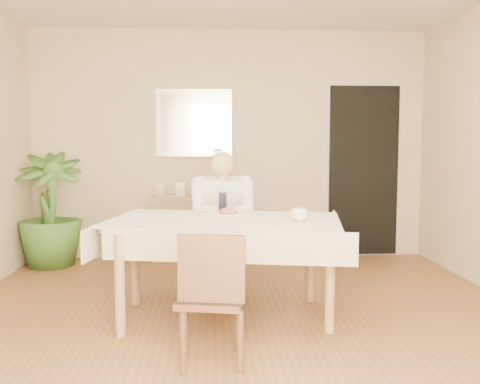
{
  "coord_description": "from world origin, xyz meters",
  "views": [
    {
      "loc": [
        -0.22,
        -3.66,
        1.31
      ],
      "look_at": [
        0.0,
        0.35,
        0.95
      ],
      "focal_mm": 40.0,
      "sensor_mm": 36.0,
      "label": 1
    }
  ],
  "objects": [
    {
      "name": "window",
      "position": [
        0.0,
        -2.47,
        1.45
      ],
      "size": [
        1.34,
        0.04,
        1.44
      ],
      "color": "beige",
      "rests_on": "room"
    },
    {
      "name": "photo_frame_center",
      "position": [
        -0.57,
        2.38,
        0.8
      ],
      "size": [
        0.1,
        0.02,
        0.14
      ],
      "primitive_type": "cube",
      "color": "silver",
      "rests_on": "sideboard"
    },
    {
      "name": "fork",
      "position": [
        -0.12,
        0.47,
        0.78
      ],
      "size": [
        0.01,
        0.13,
        0.01
      ],
      "primitive_type": "cylinder",
      "rotation": [
        1.57,
        0.0,
        0.0
      ],
      "color": "silver",
      "rests_on": "dining_table"
    },
    {
      "name": "mirror",
      "position": [
        -0.41,
        2.47,
        1.55
      ],
      "size": [
        0.86,
        0.04,
        0.76
      ],
      "color": "silver",
      "rests_on": "room"
    },
    {
      "name": "dining_table",
      "position": [
        -0.12,
        0.3,
        0.67
      ],
      "size": [
        1.89,
        1.32,
        0.75
      ],
      "rotation": [
        0.0,
        0.0,
        -0.18
      ],
      "color": "#93724D",
      "rests_on": "ground"
    },
    {
      "name": "room",
      "position": [
        0.0,
        0.0,
        1.3
      ],
      "size": [
        5.0,
        5.02,
        2.6
      ],
      "color": "brown",
      "rests_on": "ground"
    },
    {
      "name": "sideboard",
      "position": [
        -0.41,
        2.32,
        0.37
      ],
      "size": [
        0.92,
        0.33,
        0.73
      ],
      "primitive_type": "cube",
      "rotation": [
        0.0,
        0.0,
        -0.02
      ],
      "color": "#93724D",
      "rests_on": "ground"
    },
    {
      "name": "plate",
      "position": [
        -0.08,
        0.53,
        0.76
      ],
      "size": [
        0.26,
        0.26,
        0.02
      ],
      "primitive_type": "cylinder",
      "color": "white",
      "rests_on": "dining_table"
    },
    {
      "name": "knife",
      "position": [
        -0.04,
        0.47,
        0.78
      ],
      "size": [
        0.01,
        0.13,
        0.01
      ],
      "primitive_type": "cylinder",
      "rotation": [
        1.57,
        0.0,
        0.0
      ],
      "color": "silver",
      "rests_on": "dining_table"
    },
    {
      "name": "doorway",
      "position": [
        1.55,
        2.46,
        1.0
      ],
      "size": [
        0.96,
        0.07,
        2.1
      ],
      "color": "beige",
      "rests_on": "ground"
    },
    {
      "name": "photo_frame_right",
      "position": [
        -0.27,
        2.35,
        0.8
      ],
      "size": [
        0.1,
        0.02,
        0.14
      ],
      "primitive_type": "cube",
      "color": "silver",
      "rests_on": "sideboard"
    },
    {
      "name": "coffee_mug",
      "position": [
        0.42,
        0.13,
        0.8
      ],
      "size": [
        0.16,
        0.16,
        0.1
      ],
      "primitive_type": "imported",
      "rotation": [
        0.0,
        0.0,
        0.44
      ],
      "color": "white",
      "rests_on": "dining_table"
    },
    {
      "name": "seated_man",
      "position": [
        -0.12,
        0.89,
        0.69
      ],
      "size": [
        0.48,
        0.72,
        1.24
      ],
      "color": "white",
      "rests_on": "ground"
    },
    {
      "name": "chair_near",
      "position": [
        -0.22,
        -0.61,
        0.45
      ],
      "size": [
        0.44,
        0.45,
        0.81
      ],
      "rotation": [
        0.0,
        0.0,
        -0.18
      ],
      "color": "#3D2816",
      "rests_on": "ground"
    },
    {
      "name": "photo_frame_left",
      "position": [
        -0.79,
        2.38,
        0.8
      ],
      "size": [
        0.1,
        0.02,
        0.14
      ],
      "primitive_type": "cube",
      "color": "silver",
      "rests_on": "sideboard"
    },
    {
      "name": "chair_far",
      "position": [
        -0.12,
        1.18,
        0.5
      ],
      "size": [
        0.43,
        0.43,
        0.9
      ],
      "rotation": [
        0.0,
        0.0,
        0.02
      ],
      "color": "#3D2816",
      "rests_on": "ground"
    },
    {
      "name": "potted_palm",
      "position": [
        -1.95,
        2.12,
        0.61
      ],
      "size": [
        0.8,
        0.8,
        1.23
      ],
      "primitive_type": "imported",
      "rotation": [
        0.0,
        0.0,
        0.18
      ],
      "color": "#315A1F",
      "rests_on": "ground"
    },
    {
      "name": "food",
      "position": [
        -0.08,
        0.53,
        0.78
      ],
      "size": [
        0.14,
        0.14,
        0.06
      ],
      "primitive_type": "ellipsoid",
      "color": "brown",
      "rests_on": "dining_table"
    }
  ]
}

